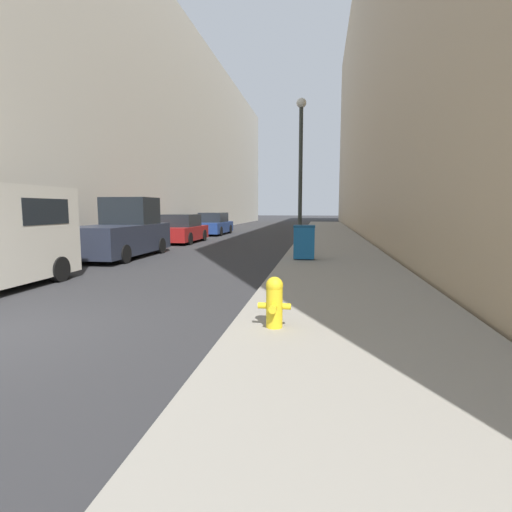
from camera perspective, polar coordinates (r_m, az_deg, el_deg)
name	(u,v)px	position (r m, az deg, el deg)	size (l,w,h in m)	color
sidewalk_right	(331,240)	(22.88, 10.66, 2.24)	(3.77, 60.00, 0.13)	gray
building_left_glass	(126,136)	(34.99, -18.03, 16.05)	(12.00, 60.00, 15.30)	beige
building_right_stone	(448,76)	(33.25, 25.77, 22.13)	(12.00, 60.00, 21.97)	tan
fire_hydrant	(274,301)	(5.80, 2.64, -6.43)	(0.48, 0.37, 0.74)	yellow
trash_bin	(304,242)	(13.60, 6.91, 2.03)	(0.71, 0.59, 1.16)	#19609E
lamppost	(301,166)	(17.00, 6.38, 12.67)	(0.40, 0.40, 6.18)	#2D332D
pickup_truck	(123,233)	(16.02, -18.51, 3.16)	(2.09, 4.98, 2.27)	#232838
parked_sedan_near	(181,230)	(21.94, -10.65, 3.71)	(1.95, 4.16, 1.53)	maroon
parked_sedan_far	(214,225)	(28.44, -6.07, 4.50)	(1.88, 4.68, 1.54)	navy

